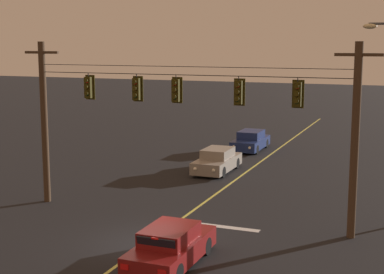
% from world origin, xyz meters
% --- Properties ---
extents(ground_plane, '(180.00, 180.00, 0.00)m').
position_xyz_m(ground_plane, '(0.00, 0.00, 0.00)').
color(ground_plane, black).
extents(lane_centre_stripe, '(0.14, 60.00, 0.01)m').
position_xyz_m(lane_centre_stripe, '(0.00, 9.73, 0.00)').
color(lane_centre_stripe, '#D1C64C').
rests_on(lane_centre_stripe, ground).
extents(stop_bar_paint, '(3.40, 0.36, 0.01)m').
position_xyz_m(stop_bar_paint, '(1.90, 3.13, 0.00)').
color(stop_bar_paint, silver).
rests_on(stop_bar_paint, ground).
extents(signal_span_assembly, '(16.07, 0.32, 7.64)m').
position_xyz_m(signal_span_assembly, '(0.00, 3.73, 3.97)').
color(signal_span_assembly, '#423021').
rests_on(signal_span_assembly, ground).
extents(traffic_light_leftmost, '(0.48, 0.41, 1.22)m').
position_xyz_m(traffic_light_leftmost, '(-4.65, 3.71, 5.59)').
color(traffic_light_leftmost, black).
extents(traffic_light_left_inner, '(0.48, 0.41, 1.22)m').
position_xyz_m(traffic_light_left_inner, '(-2.21, 3.71, 5.59)').
color(traffic_light_left_inner, black).
extents(traffic_light_centre, '(0.48, 0.41, 1.22)m').
position_xyz_m(traffic_light_centre, '(-0.34, 3.71, 5.59)').
color(traffic_light_centre, black).
extents(traffic_light_right_inner, '(0.48, 0.41, 1.22)m').
position_xyz_m(traffic_light_right_inner, '(2.44, 3.71, 5.59)').
color(traffic_light_right_inner, black).
extents(traffic_light_rightmost, '(0.48, 0.41, 1.22)m').
position_xyz_m(traffic_light_rightmost, '(4.86, 3.71, 5.59)').
color(traffic_light_rightmost, black).
extents(car_waiting_near_lane, '(1.80, 4.33, 1.39)m').
position_xyz_m(car_waiting_near_lane, '(1.68, -1.49, 0.65)').
color(car_waiting_near_lane, maroon).
rests_on(car_waiting_near_lane, ground).
extents(car_oncoming_lead, '(1.80, 4.42, 1.39)m').
position_xyz_m(car_oncoming_lead, '(-1.66, 12.94, 0.65)').
color(car_oncoming_lead, gray).
rests_on(car_oncoming_lead, ground).
extents(car_oncoming_trailing, '(1.80, 4.42, 1.39)m').
position_xyz_m(car_oncoming_trailing, '(-1.76, 20.47, 0.65)').
color(car_oncoming_trailing, navy).
rests_on(car_oncoming_trailing, ground).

